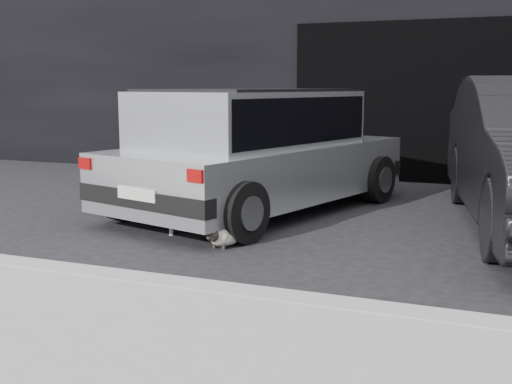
% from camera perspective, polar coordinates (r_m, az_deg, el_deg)
% --- Properties ---
extents(ground, '(80.00, 80.00, 0.00)m').
position_cam_1_polar(ground, '(7.29, 1.34, -2.97)').
color(ground, black).
rests_on(ground, ground).
extents(building_facade, '(34.00, 4.00, 5.00)m').
position_cam_1_polar(building_facade, '(12.79, 15.46, 13.28)').
color(building_facade, black).
rests_on(building_facade, ground).
extents(garage_opening, '(4.00, 0.10, 2.60)m').
position_cam_1_polar(garage_opening, '(10.77, 13.97, 7.74)').
color(garage_opening, black).
rests_on(garage_opening, ground).
extents(curb, '(18.00, 0.25, 0.12)m').
position_cam_1_polar(curb, '(4.58, 1.74, -9.71)').
color(curb, gray).
rests_on(curb, ground).
extents(sidewalk, '(18.00, 2.20, 0.11)m').
position_cam_1_polar(sidewalk, '(3.56, -5.13, -15.63)').
color(sidewalk, gray).
rests_on(sidewalk, ground).
extents(silver_hatchback, '(2.93, 4.49, 1.53)m').
position_cam_1_polar(silver_hatchback, '(7.95, -0.03, 4.16)').
color(silver_hatchback, silver).
rests_on(silver_hatchback, ground).
extents(cat_siamese, '(0.33, 0.67, 0.24)m').
position_cam_1_polar(cat_siamese, '(6.30, -2.79, -3.96)').
color(cat_siamese, beige).
rests_on(cat_siamese, ground).
extents(cat_white, '(0.73, 0.53, 0.39)m').
position_cam_1_polar(cat_white, '(6.90, -5.87, -2.13)').
color(cat_white, white).
rests_on(cat_white, ground).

